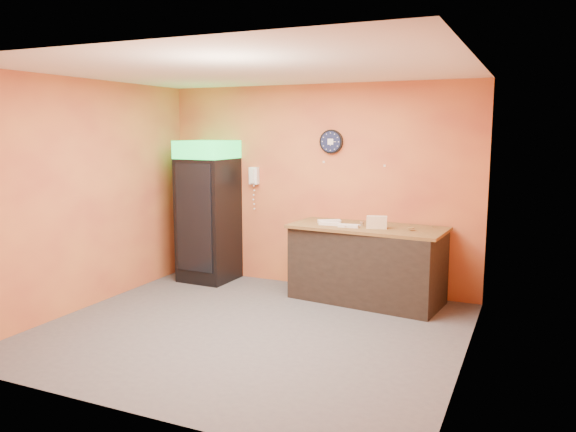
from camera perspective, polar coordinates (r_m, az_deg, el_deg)
The scene contains 15 objects.
floor at distance 6.32m, azimuth -3.85°, elevation -11.50°, with size 4.50×4.50×0.00m, color #47474C.
back_wall at distance 7.79m, azimuth 2.95°, elevation 2.96°, with size 4.50×0.02×2.80m, color orange.
left_wall at distance 7.31m, azimuth -19.76°, elevation 2.06°, with size 0.02×4.00×2.80m, color orange.
right_wall at distance 5.32m, azimuth 17.93°, elevation -0.18°, with size 0.02×4.00×2.80m, color orange.
ceiling at distance 5.96m, azimuth -4.14°, elevation 14.64°, with size 4.50×4.00×0.02m, color white.
beverage_cooler at distance 8.19m, azimuth -8.25°, elevation 0.29°, with size 0.74×0.75×2.03m.
prep_counter at distance 7.29m, azimuth 8.01°, elevation -4.96°, with size 1.87×0.83×0.94m, color black.
wall_clock at distance 7.65m, azimuth 4.41°, elevation 7.54°, with size 0.32×0.06×0.32m.
wall_phone at distance 8.13m, azimuth -3.49°, elevation 4.10°, with size 0.13×0.11×0.25m.
butcher_paper at distance 7.19m, azimuth 8.09°, elevation -1.17°, with size 1.94×0.88×0.04m, color olive.
sub_roll_stack at distance 7.00m, azimuth 9.01°, elevation -0.64°, with size 0.26×0.15×0.16m.
wrapped_sandwich_left at distance 7.21m, azimuth 4.25°, elevation -0.77°, with size 0.27×0.10×0.04m, color silver.
wrapped_sandwich_mid at distance 7.07m, azimuth 6.16°, elevation -1.00°, with size 0.25×0.10×0.04m, color silver.
wrapped_sandwich_right at distance 7.36m, azimuth 4.21°, elevation -0.56°, with size 0.30×0.12×0.04m, color silver.
kitchen_tool at distance 7.17m, azimuth 7.52°, elevation -0.80°, with size 0.06×0.06×0.06m, color silver.
Camera 1 is at (2.80, -5.23, 2.19)m, focal length 35.00 mm.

